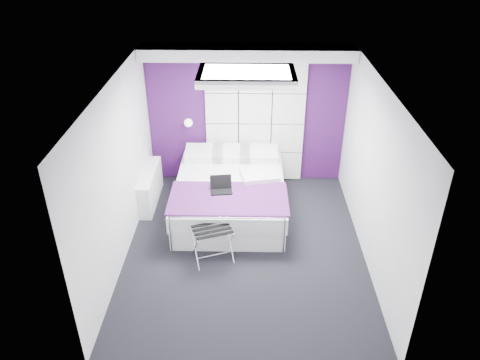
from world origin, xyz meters
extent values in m
plane|color=black|center=(0.00, 0.00, 0.00)|extent=(4.40, 4.40, 0.00)
plane|color=white|center=(0.00, 0.00, 2.60)|extent=(4.40, 4.40, 0.00)
plane|color=silver|center=(0.00, 2.20, 1.30)|extent=(3.60, 0.00, 3.60)
plane|color=silver|center=(-1.80, 0.00, 1.30)|extent=(0.00, 4.40, 4.40)
plane|color=silver|center=(1.80, 0.00, 1.30)|extent=(0.00, 4.40, 4.40)
cube|color=#3D114A|center=(0.00, 2.19, 1.30)|extent=(3.58, 0.02, 2.58)
cube|color=white|center=(0.00, 1.95, 2.50)|extent=(3.58, 0.50, 0.20)
sphere|color=white|center=(-1.05, 2.06, 1.22)|extent=(0.15, 0.15, 0.15)
cube|color=white|center=(-1.69, 1.30, 0.30)|extent=(0.22, 1.20, 0.60)
cube|color=white|center=(-0.27, 1.00, 0.17)|extent=(1.76, 2.20, 0.33)
cube|color=white|center=(-0.27, 1.00, 0.47)|extent=(1.80, 2.24, 0.28)
cube|color=#3C1449|center=(-0.27, 0.44, 0.62)|extent=(1.86, 0.99, 0.03)
cube|color=white|center=(-0.89, 2.02, 0.52)|extent=(0.43, 0.33, 0.05)
cube|color=black|center=(-0.48, -0.27, 0.54)|extent=(0.55, 0.41, 0.01)
cube|color=black|center=(-0.39, 0.62, 0.65)|extent=(0.34, 0.24, 0.02)
cube|color=black|center=(-0.39, 0.74, 0.77)|extent=(0.34, 0.01, 0.23)
camera|label=1|loc=(0.03, -5.74, 4.54)|focal=35.00mm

